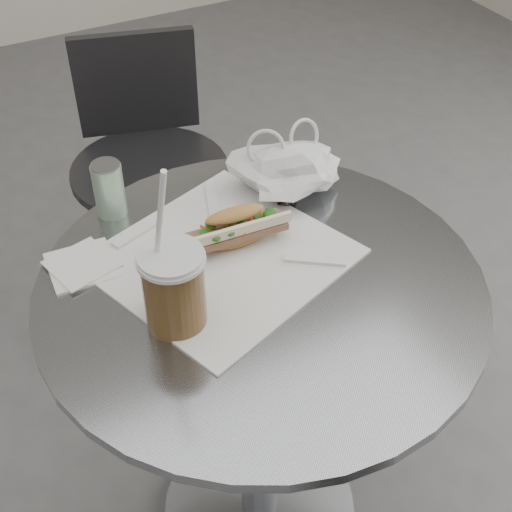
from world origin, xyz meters
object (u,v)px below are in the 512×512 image
cafe_table (260,385)px  chair_far (153,203)px  iced_coffee (174,288)px  banh_mi (236,228)px  sunglasses (295,187)px  drink_can (109,189)px

cafe_table → chair_far: bearing=84.5°
cafe_table → iced_coffee: size_ratio=2.51×
cafe_table → banh_mi: 0.33m
banh_mi → sunglasses: bearing=29.3°
chair_far → iced_coffee: size_ratio=2.60×
chair_far → sunglasses: same height
chair_far → sunglasses: (0.10, -0.60, 0.41)m
iced_coffee → cafe_table: bearing=6.1°
banh_mi → chair_far: bearing=87.6°
chair_far → drink_can: 0.70m
cafe_table → chair_far: 0.80m
chair_far → banh_mi: size_ratio=3.53×
cafe_table → banh_mi: (0.01, 0.11, 0.31)m
chair_far → banh_mi: bearing=99.2°
sunglasses → cafe_table: bearing=-166.1°
banh_mi → iced_coffee: size_ratio=0.74×
iced_coffee → sunglasses: bearing=31.4°
banh_mi → iced_coffee: 0.21m
sunglasses → drink_can: size_ratio=0.93×
cafe_table → sunglasses: bearing=46.9°
banh_mi → sunglasses: 0.19m
cafe_table → iced_coffee: iced_coffee is taller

